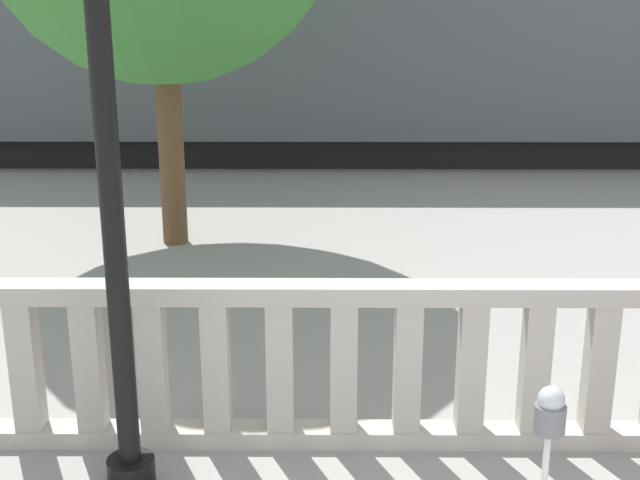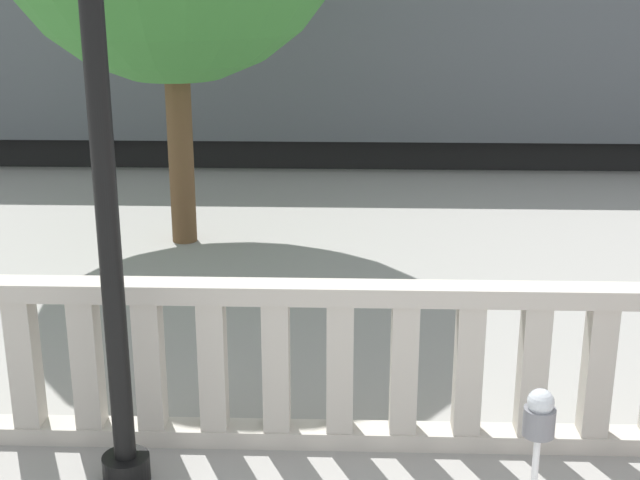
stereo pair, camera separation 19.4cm
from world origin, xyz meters
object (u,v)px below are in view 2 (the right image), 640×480
Objects in this scene: lamppost at (98,93)px; parking_meter at (539,428)px; train_near at (325,54)px; train_far at (499,10)px.

parking_meter is (2.68, -0.96, -1.76)m from lamppost.
lamppost is 11.22m from train_near.
train_near reaches higher than train_far.
train_far is at bearing 75.64° from lamppost.
lamppost reaches higher than train_near.
lamppost is 0.27× the size of train_far.
lamppost reaches higher than parking_meter.
parking_meter is 12.22m from train_near.
train_near is 1.41× the size of train_far.
parking_meter is at bearing -19.78° from lamppost.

